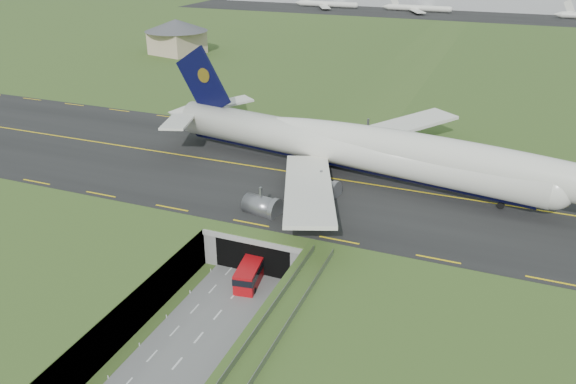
% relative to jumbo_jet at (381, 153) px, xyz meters
% --- Properties ---
extents(ground, '(900.00, 900.00, 0.00)m').
position_rel_jumbo_jet_xyz_m(ground, '(-12.37, -34.68, -11.66)').
color(ground, '#334E1F').
rests_on(ground, ground).
extents(airfield_deck, '(800.00, 800.00, 6.00)m').
position_rel_jumbo_jet_xyz_m(airfield_deck, '(-12.37, -34.68, -8.66)').
color(airfield_deck, gray).
rests_on(airfield_deck, ground).
extents(trench_road, '(12.00, 75.00, 0.20)m').
position_rel_jumbo_jet_xyz_m(trench_road, '(-12.37, -42.18, -11.56)').
color(trench_road, slate).
rests_on(trench_road, ground).
extents(taxiway, '(800.00, 44.00, 0.18)m').
position_rel_jumbo_jet_xyz_m(taxiway, '(-12.37, -1.68, -5.57)').
color(taxiway, black).
rests_on(taxiway, airfield_deck).
extents(tunnel_portal, '(17.00, 22.30, 6.00)m').
position_rel_jumbo_jet_xyz_m(tunnel_portal, '(-12.37, -17.97, -8.32)').
color(tunnel_portal, gray).
rests_on(tunnel_portal, ground).
extents(jumbo_jet, '(99.71, 62.62, 20.99)m').
position_rel_jumbo_jet_xyz_m(jumbo_jet, '(0.00, 0.00, 0.00)').
color(jumbo_jet, silver).
rests_on(jumbo_jet, ground).
extents(shuttle_tram, '(4.06, 8.11, 3.16)m').
position_rel_jumbo_jet_xyz_m(shuttle_tram, '(-11.63, -29.01, -9.92)').
color(shuttle_tram, '#AE0B10').
rests_on(shuttle_tram, ground).
extents(service_building, '(27.26, 27.26, 12.32)m').
position_rel_jumbo_jet_xyz_m(service_building, '(-95.62, 87.43, 1.64)').
color(service_building, '#C5AC8E').
rests_on(service_building, ground).
extents(distant_hills, '(700.00, 91.00, 60.00)m').
position_rel_jumbo_jet_xyz_m(distant_hills, '(52.01, 395.32, -15.66)').
color(distant_hills, slate).
rests_on(distant_hills, ground).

